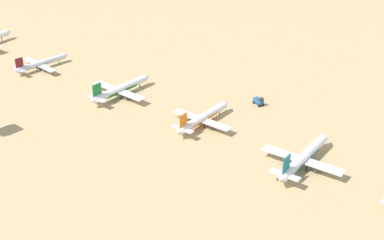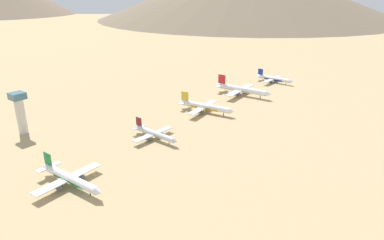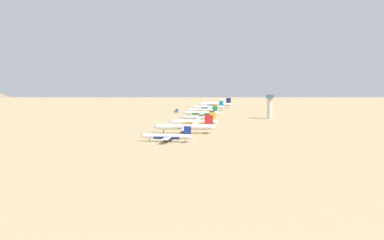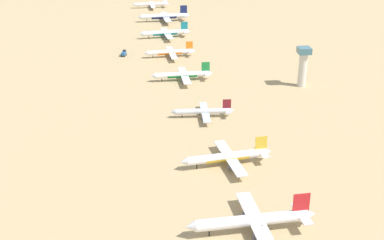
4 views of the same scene
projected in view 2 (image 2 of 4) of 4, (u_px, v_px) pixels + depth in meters
name	position (u px, v px, depth m)	size (l,w,h in m)	color
ground_plane	(74.00, 182.00, 145.24)	(2416.70, 2416.70, 0.00)	tan
parked_jet_4	(69.00, 178.00, 141.31)	(37.77, 30.65, 10.90)	white
parked_jet_5	(154.00, 134.00, 185.05)	(32.36, 26.25, 9.34)	silver
parked_jet_6	(205.00, 107.00, 224.09)	(40.01, 32.68, 11.56)	white
parked_jet_7	(241.00, 89.00, 259.02)	(45.68, 37.15, 13.17)	white
parked_jet_8	(273.00, 79.00, 293.41)	(34.03, 27.58, 9.83)	white
control_tower	(20.00, 110.00, 188.99)	(7.20, 7.20, 23.22)	beige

